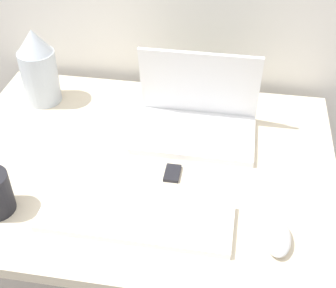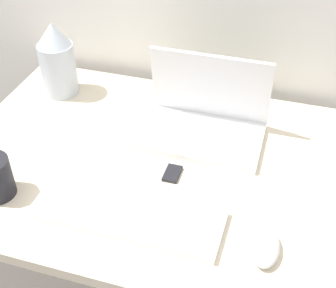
{
  "view_description": "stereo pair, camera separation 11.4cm",
  "coord_description": "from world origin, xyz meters",
  "views": [
    {
      "loc": [
        0.23,
        -0.53,
        1.58
      ],
      "look_at": [
        0.08,
        0.35,
        0.86
      ],
      "focal_mm": 50.0,
      "sensor_mm": 36.0,
      "label": 1
    },
    {
      "loc": [
        0.34,
        -0.5,
        1.58
      ],
      "look_at": [
        0.08,
        0.35,
        0.86
      ],
      "focal_mm": 50.0,
      "sensor_mm": 36.0,
      "label": 2
    }
  ],
  "objects": [
    {
      "name": "mouse",
      "position": [
        0.35,
        0.17,
        0.78
      ],
      "size": [
        0.06,
        0.11,
        0.03
      ],
      "color": "silver",
      "rests_on": "desk"
    },
    {
      "name": "keyboard",
      "position": [
        0.03,
        0.18,
        0.77
      ],
      "size": [
        0.45,
        0.16,
        0.02
      ],
      "color": "white",
      "rests_on": "desk"
    },
    {
      "name": "mp3_player",
      "position": [
        0.09,
        0.35,
        0.77
      ],
      "size": [
        0.04,
        0.06,
        0.01
      ],
      "color": "black",
      "rests_on": "desk"
    },
    {
      "name": "desk",
      "position": [
        0.0,
        0.39,
        0.66
      ],
      "size": [
        1.03,
        0.78,
        0.76
      ],
      "color": "beige",
      "rests_on": "ground_plane"
    },
    {
      "name": "laptop",
      "position": [
        0.13,
        0.54,
        0.81
      ],
      "size": [
        0.34,
        0.22,
        0.23
      ],
      "color": "white",
      "rests_on": "desk"
    },
    {
      "name": "vase",
      "position": [
        -0.36,
        0.62,
        0.88
      ],
      "size": [
        0.11,
        0.11,
        0.24
      ],
      "color": "silver",
      "rests_on": "desk"
    }
  ]
}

